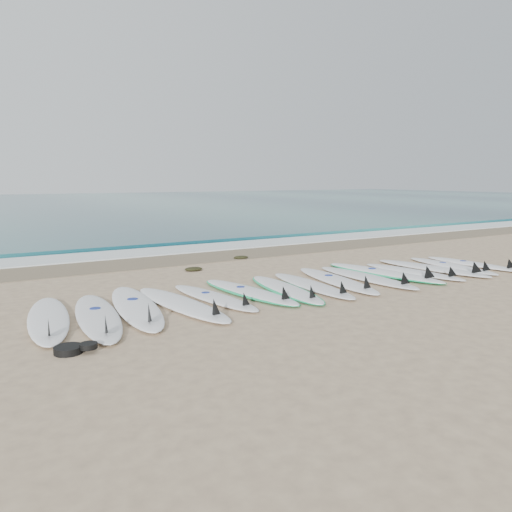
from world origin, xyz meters
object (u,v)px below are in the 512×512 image
surfboard_0 (48,319)px  surfboard_14 (475,264)px  leash_coil (73,349)px  surfboard_7 (314,285)px

surfboard_0 → surfboard_14: size_ratio=1.10×
surfboard_0 → surfboard_14: surfboard_0 is taller
surfboard_0 → leash_coil: size_ratio=5.76×
surfboard_0 → surfboard_7: (4.42, -0.13, -0.00)m
surfboard_7 → surfboard_0: bearing=-177.8°
surfboard_14 → surfboard_0: bearing=177.3°
surfboard_7 → surfboard_14: surfboard_7 is taller
surfboard_14 → leash_coil: (-8.88, -1.20, -0.00)m
surfboard_0 → surfboard_7: bearing=6.2°
surfboard_14 → surfboard_7: bearing=177.8°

